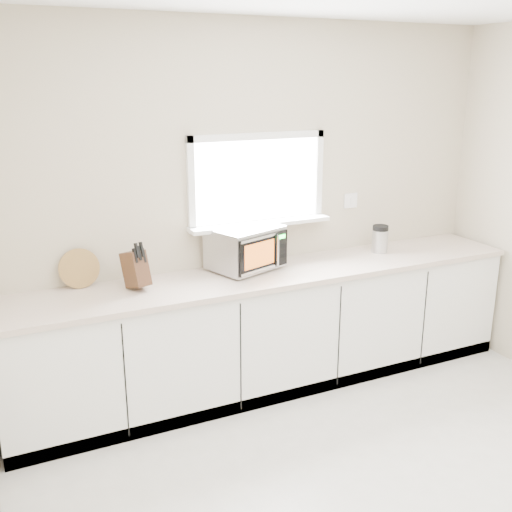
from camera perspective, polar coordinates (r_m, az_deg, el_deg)
back_wall at (r=4.55m, az=0.03°, el=4.94°), size 4.00×0.17×2.70m
cabinets at (r=4.58m, az=1.62°, el=-7.15°), size 3.92×0.60×0.88m
countertop at (r=4.40m, az=1.72°, el=-1.71°), size 3.92×0.64×0.04m
microwave at (r=4.40m, az=-0.97°, el=0.84°), size 0.59×0.53×0.32m
knife_block at (r=4.08m, az=-11.38°, el=-1.17°), size 0.18×0.25×0.33m
cutting_board at (r=4.20m, az=-16.48°, el=-1.13°), size 0.27×0.06×0.27m
coffee_grinder at (r=4.95m, az=11.72°, el=1.63°), size 0.16×0.16×0.23m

